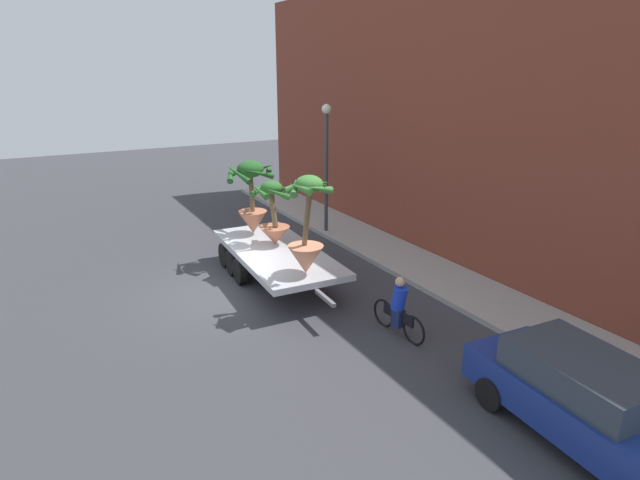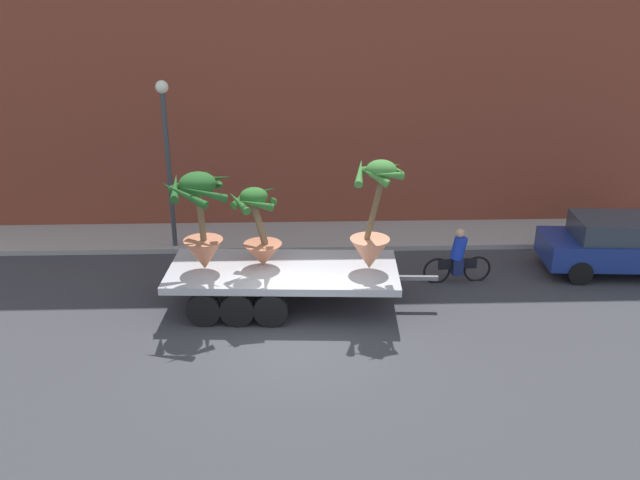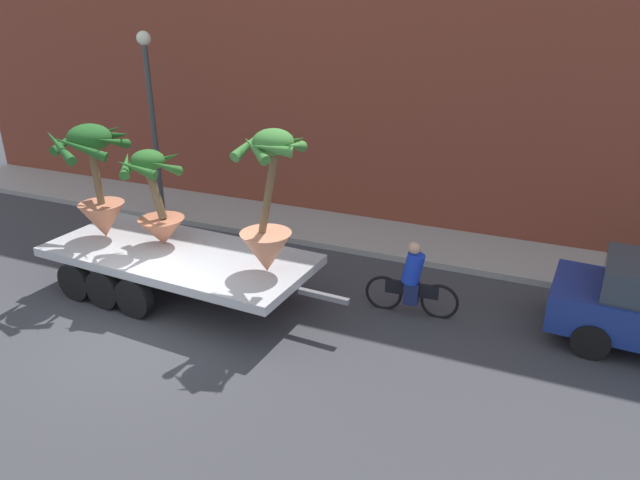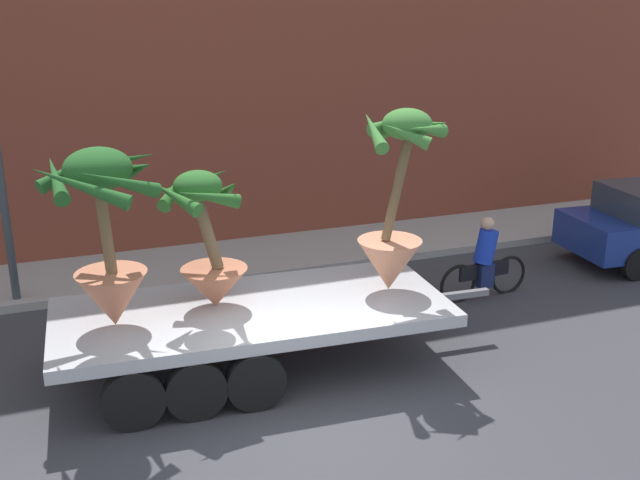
# 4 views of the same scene
# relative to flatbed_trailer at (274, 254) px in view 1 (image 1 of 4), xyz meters

# --- Properties ---
(ground_plane) EXTENTS (60.00, 60.00, 0.00)m
(ground_plane) POSITION_rel_flatbed_trailer_xyz_m (0.52, -1.68, -0.76)
(ground_plane) COLOR #38383D
(sidewalk) EXTENTS (24.00, 2.20, 0.15)m
(sidewalk) POSITION_rel_flatbed_trailer_xyz_m (0.52, 4.42, -0.69)
(sidewalk) COLOR #A39E99
(sidewalk) RESTS_ON ground
(building_facade) EXTENTS (24.00, 1.20, 9.24)m
(building_facade) POSITION_rel_flatbed_trailer_xyz_m (0.52, 6.12, 3.86)
(building_facade) COLOR brown
(building_facade) RESTS_ON ground
(flatbed_trailer) EXTENTS (6.64, 2.67, 0.98)m
(flatbed_trailer) POSITION_rel_flatbed_trailer_xyz_m (0.00, 0.00, 0.00)
(flatbed_trailer) COLOR #B7BABF
(flatbed_trailer) RESTS_ON ground
(potted_palm_rear) EXTENTS (1.31, 1.28, 1.99)m
(potted_palm_rear) POSITION_rel_flatbed_trailer_xyz_m (-0.31, 0.17, 1.11)
(potted_palm_rear) COLOR #B26647
(potted_palm_rear) RESTS_ON flatbed_trailer
(potted_palm_middle) EXTENTS (1.25, 1.18, 2.71)m
(potted_palm_middle) POSITION_rel_flatbed_trailer_xyz_m (2.42, -0.10, 1.38)
(potted_palm_middle) COLOR tan
(potted_palm_middle) RESTS_ON flatbed_trailer
(potted_palm_front) EXTENTS (1.68, 1.77, 2.43)m
(potted_palm_front) POSITION_rel_flatbed_trailer_xyz_m (-1.67, 0.02, 1.47)
(potted_palm_front) COLOR #C17251
(potted_palm_front) RESTS_ON flatbed_trailer
(cyclist) EXTENTS (1.84, 0.37, 1.54)m
(cyclist) POSITION_rel_flatbed_trailer_xyz_m (4.84, 1.14, -0.09)
(cyclist) COLOR black
(cyclist) RESTS_ON ground
(parked_car) EXTENTS (4.57, 2.05, 1.58)m
(parked_car) POSITION_rel_flatbed_trailer_xyz_m (9.49, 1.60, 0.06)
(parked_car) COLOR navy
(parked_car) RESTS_ON ground
(street_lamp) EXTENTS (0.36, 0.36, 4.83)m
(street_lamp) POSITION_rel_flatbed_trailer_xyz_m (-3.03, 3.62, 2.47)
(street_lamp) COLOR #383D42
(street_lamp) RESTS_ON sidewalk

